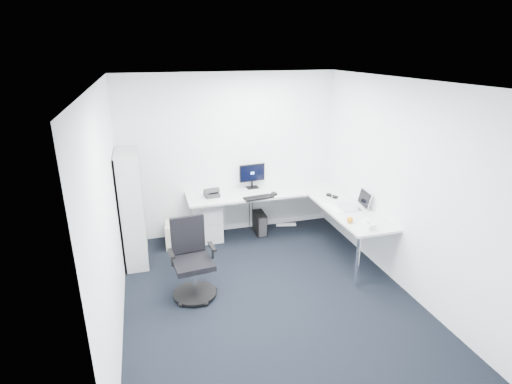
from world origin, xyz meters
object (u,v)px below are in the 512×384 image
object	(u,v)px
bookshelf	(132,208)
task_chair	(193,261)
monitor	(252,176)
laptop	(350,199)
l_desk	(274,221)

from	to	relation	value
bookshelf	task_chair	size ratio (longest dim) A/B	1.62
bookshelf	monitor	xyz separation A→B (m)	(1.97, 0.52, 0.16)
task_chair	laptop	bearing A→B (deg)	5.34
task_chair	monitor	world-z (taller)	monitor
l_desk	laptop	bearing A→B (deg)	-36.27
laptop	bookshelf	bearing A→B (deg)	173.32
bookshelf	task_chair	distance (m)	1.45
l_desk	monitor	bearing A→B (deg)	109.31
l_desk	laptop	size ratio (longest dim) A/B	7.07
task_chair	monitor	xyz separation A→B (m)	(1.26, 1.75, 0.48)
l_desk	bookshelf	world-z (taller)	bookshelf
bookshelf	laptop	xyz separation A→B (m)	(3.13, -0.75, 0.08)
bookshelf	laptop	distance (m)	3.22
bookshelf	monitor	size ratio (longest dim) A/B	3.75
l_desk	task_chair	size ratio (longest dim) A/B	2.59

